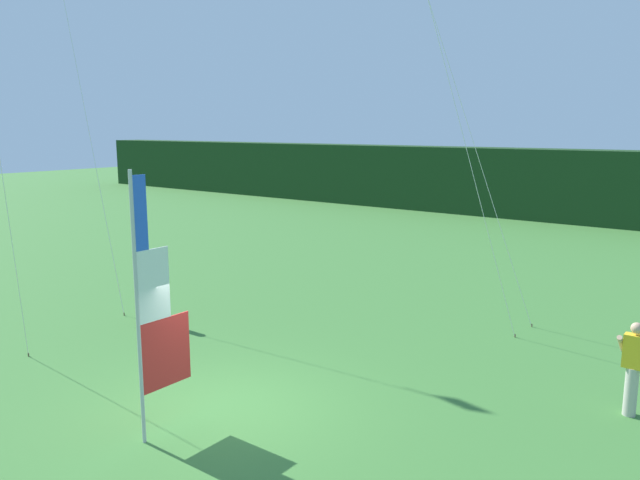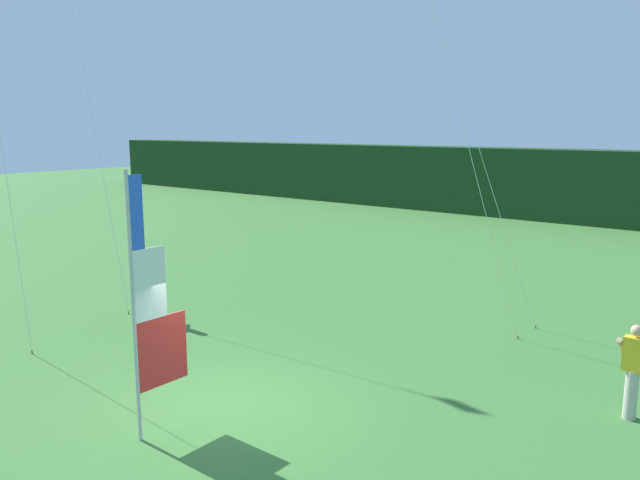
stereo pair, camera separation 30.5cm
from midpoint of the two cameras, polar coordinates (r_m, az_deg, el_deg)
ground_plane at (r=11.71m, az=-8.01°, el=-15.03°), size 120.00×120.00×0.00m
distant_treeline at (r=35.10m, az=25.86°, el=4.26°), size 80.00×2.40×3.80m
banner_flag at (r=10.33m, az=-14.49°, el=-6.33°), size 0.06×1.03×4.37m
person_near_banner at (r=12.23m, az=27.36°, el=-10.43°), size 0.55×0.48×1.69m
person_mid_field at (r=16.76m, az=-14.35°, el=-4.27°), size 0.55×0.48×1.62m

